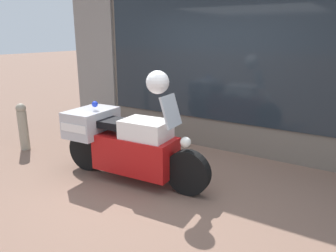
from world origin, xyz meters
The scene contains 6 objects.
ground_plane centered at (0.00, 0.00, 0.00)m, with size 60.00×60.00×0.00m, color #7A5B4C.
shop_building centered at (-0.48, 2.00, 1.88)m, with size 6.90×0.55×3.75m.
window_display centered at (0.46, 2.03, 0.46)m, with size 5.38×0.30×1.94m.
paramedic_motorcycle centered at (-0.60, -0.07, 0.56)m, with size 2.32×0.79×1.29m.
white_helmet centered at (-0.04, -0.03, 1.44)m, with size 0.30×0.30×0.30m, color white.
street_bollard centered at (-2.93, -0.09, 0.44)m, with size 0.17×0.17×0.85m.
Camera 1 is at (2.29, -3.43, 2.03)m, focal length 35.00 mm.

